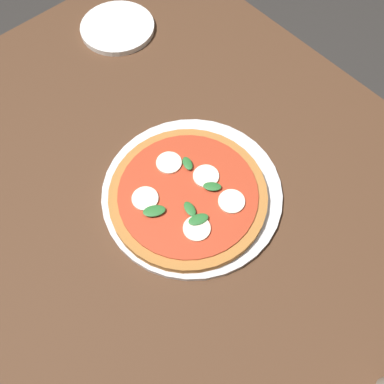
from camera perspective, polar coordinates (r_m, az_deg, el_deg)
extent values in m
plane|color=#2D2B28|center=(1.59, -0.44, -15.23)|extent=(6.00, 6.00, 0.00)
cube|color=#4C301E|center=(0.90, -0.75, -4.75)|extent=(1.42, 1.11, 0.04)
cube|color=#4C301E|center=(1.66, -2.75, 15.34)|extent=(0.07, 0.07, 0.70)
cylinder|color=silver|center=(0.91, 0.00, -0.12)|extent=(0.37, 0.37, 0.01)
cylinder|color=#B27033|center=(0.89, -0.51, -0.49)|extent=(0.32, 0.32, 0.02)
cylinder|color=#B7381E|center=(0.88, -0.52, -0.15)|extent=(0.28, 0.28, 0.00)
cylinder|color=#F4EACC|center=(0.91, -2.96, 3.73)|extent=(0.05, 0.05, 0.00)
cylinder|color=#F4EACC|center=(0.88, -5.99, -0.84)|extent=(0.05, 0.05, 0.00)
cylinder|color=#F4EACC|center=(0.84, 0.59, -4.68)|extent=(0.05, 0.05, 0.00)
cylinder|color=#F4EACC|center=(0.87, 5.05, -1.20)|extent=(0.05, 0.05, 0.00)
cylinder|color=#F4EACC|center=(0.90, 1.79, 2.03)|extent=(0.05, 0.05, 0.00)
ellipsoid|color=#286B2D|center=(0.88, 2.60, 0.72)|extent=(0.04, 0.04, 0.00)
ellipsoid|color=#286B2D|center=(0.85, 0.82, -3.49)|extent=(0.03, 0.04, 0.00)
ellipsoid|color=#286B2D|center=(0.91, -0.58, 3.68)|extent=(0.04, 0.03, 0.00)
ellipsoid|color=#286B2D|center=(0.86, -4.84, -2.40)|extent=(0.04, 0.05, 0.00)
ellipsoid|color=#286B2D|center=(0.86, -0.28, -2.15)|extent=(0.04, 0.03, 0.00)
cylinder|color=white|center=(1.23, -9.47, 19.95)|extent=(0.19, 0.19, 0.01)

